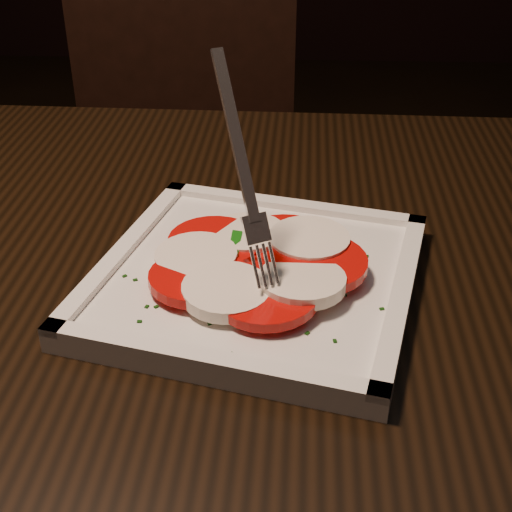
# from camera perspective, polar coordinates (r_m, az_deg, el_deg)

# --- Properties ---
(table) EXTENTS (1.22, 0.83, 0.75)m
(table) POSITION_cam_1_polar(r_m,az_deg,el_deg) (0.66, -8.39, -9.07)
(table) COLOR black
(table) RESTS_ON ground
(chair) EXTENTS (0.43, 0.43, 0.93)m
(chair) POSITION_cam_1_polar(r_m,az_deg,el_deg) (1.35, -5.97, 7.92)
(chair) COLOR black
(chair) RESTS_ON ground
(plate) EXTENTS (0.30, 0.30, 0.01)m
(plate) POSITION_cam_1_polar(r_m,az_deg,el_deg) (0.58, 0.00, -1.91)
(plate) COLOR white
(plate) RESTS_ON table
(caprese_salad) EXTENTS (0.20, 0.20, 0.02)m
(caprese_salad) POSITION_cam_1_polar(r_m,az_deg,el_deg) (0.57, 0.00, -0.45)
(caprese_salad) COLOR #C50404
(caprese_salad) RESTS_ON plate
(fork) EXTENTS (0.07, 0.09, 0.15)m
(fork) POSITION_cam_1_polar(r_m,az_deg,el_deg) (0.52, -1.60, 7.51)
(fork) COLOR white
(fork) RESTS_ON caprese_salad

